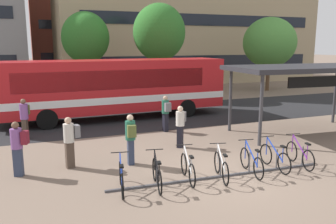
% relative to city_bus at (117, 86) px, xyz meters
% --- Properties ---
extents(ground, '(200.00, 200.00, 0.00)m').
position_rel_city_bus_xyz_m(ground, '(1.13, -9.77, -1.78)').
color(ground, '#7A6656').
extents(bus_lane_asphalt, '(80.00, 7.20, 0.01)m').
position_rel_city_bus_xyz_m(bus_lane_asphalt, '(1.13, -0.00, -1.77)').
color(bus_lane_asphalt, '#232326').
rests_on(bus_lane_asphalt, ground).
extents(city_bus, '(12.10, 2.93, 3.20)m').
position_rel_city_bus_xyz_m(city_bus, '(0.00, 0.00, 0.00)').
color(city_bus, red).
rests_on(city_bus, ground).
extents(bike_rack, '(7.09, 0.42, 0.70)m').
position_rel_city_bus_xyz_m(bike_rack, '(0.88, -9.75, -1.69)').
color(bike_rack, '#47474C').
rests_on(bike_rack, ground).
extents(parked_bicycle_blue_0, '(0.54, 1.70, 0.99)m').
position_rel_city_bus_xyz_m(parked_bicycle_blue_0, '(-2.20, -9.66, -1.39)').
color(parked_bicycle_blue_0, black).
rests_on(parked_bicycle_blue_0, ground).
extents(parked_bicycle_black_1, '(0.55, 1.70, 0.99)m').
position_rel_city_bus_xyz_m(parked_bicycle_black_1, '(-1.19, -9.77, -1.39)').
color(parked_bicycle_black_1, black).
rests_on(parked_bicycle_black_1, ground).
extents(parked_bicycle_white_2, '(0.53, 1.70, 0.99)m').
position_rel_city_bus_xyz_m(parked_bicycle_white_2, '(-0.17, -9.64, -1.39)').
color(parked_bicycle_white_2, black).
rests_on(parked_bicycle_white_2, ground).
extents(parked_bicycle_white_3, '(0.64, 1.67, 0.99)m').
position_rel_city_bus_xyz_m(parked_bicycle_white_3, '(0.84, -9.87, -1.39)').
color(parked_bicycle_white_3, black).
rests_on(parked_bicycle_white_3, ground).
extents(parked_bicycle_blue_4, '(0.52, 1.70, 0.99)m').
position_rel_city_bus_xyz_m(parked_bicycle_blue_4, '(1.94, -9.84, -1.39)').
color(parked_bicycle_blue_4, black).
rests_on(parked_bicycle_blue_4, ground).
extents(parked_bicycle_blue_5, '(0.52, 1.72, 0.99)m').
position_rel_city_bus_xyz_m(parked_bicycle_blue_5, '(2.90, -9.75, -1.39)').
color(parked_bicycle_blue_5, black).
rests_on(parked_bicycle_blue_5, ground).
extents(parked_bicycle_purple_6, '(0.53, 1.70, 0.99)m').
position_rel_city_bus_xyz_m(parked_bicycle_purple_6, '(3.88, -9.81, -1.39)').
color(parked_bicycle_purple_6, black).
rests_on(parked_bicycle_purple_6, ground).
extents(transit_shelter, '(7.03, 3.88, 3.07)m').
position_rel_city_bus_xyz_m(transit_shelter, '(7.17, -6.24, 1.12)').
color(transit_shelter, '#38383D').
rests_on(transit_shelter, ground).
extents(commuter_olive_pack_0, '(0.37, 0.54, 1.73)m').
position_rel_city_bus_xyz_m(commuter_olive_pack_0, '(-1.36, -7.62, -0.78)').
color(commuter_olive_pack_0, '#2D3851').
rests_on(commuter_olive_pack_0, ground).
extents(commuter_olive_pack_1, '(0.46, 0.59, 1.75)m').
position_rel_city_bus_xyz_m(commuter_olive_pack_1, '(-4.70, -2.72, -0.77)').
color(commuter_olive_pack_1, '#47382D').
rests_on(commuter_olive_pack_1, ground).
extents(commuter_grey_pack_2, '(0.58, 0.60, 1.67)m').
position_rel_city_bus_xyz_m(commuter_grey_pack_2, '(1.02, -6.33, -0.81)').
color(commuter_grey_pack_2, black).
rests_on(commuter_grey_pack_2, ground).
extents(commuter_grey_pack_3, '(0.37, 0.54, 1.69)m').
position_rel_city_bus_xyz_m(commuter_grey_pack_3, '(1.39, -3.75, -0.80)').
color(commuter_grey_pack_3, black).
rests_on(commuter_grey_pack_3, ground).
extents(commuter_grey_pack_4, '(0.57, 0.41, 1.72)m').
position_rel_city_bus_xyz_m(commuter_grey_pack_4, '(-3.28, -7.18, -0.78)').
color(commuter_grey_pack_4, '#47382D').
rests_on(commuter_grey_pack_4, ground).
extents(commuter_maroon_pack_5, '(0.59, 0.45, 1.73)m').
position_rel_city_bus_xyz_m(commuter_maroon_pack_5, '(-4.85, -7.36, -0.78)').
color(commuter_maroon_pack_5, '#2D3851').
rests_on(commuter_maroon_pack_5, ground).
extents(street_tree_1, '(3.55, 3.55, 6.43)m').
position_rel_city_bus_xyz_m(street_tree_1, '(-0.29, 8.63, 2.72)').
color(street_tree_1, brown).
rests_on(street_tree_1, ground).
extents(street_tree_2, '(4.55, 4.55, 6.32)m').
position_rel_city_bus_xyz_m(street_tree_2, '(15.12, 6.89, 2.39)').
color(street_tree_2, brown).
rests_on(street_tree_2, ground).
extents(street_tree_3, '(3.85, 3.85, 6.98)m').
position_rel_city_bus_xyz_m(street_tree_3, '(4.72, 6.22, 3.10)').
color(street_tree_3, brown).
rests_on(street_tree_3, ground).
extents(building_centre_block, '(15.69, 10.17, 16.11)m').
position_rel_city_bus_xyz_m(building_centre_block, '(3.94, 33.60, 6.28)').
color(building_centre_block, brown).
rests_on(building_centre_block, ground).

